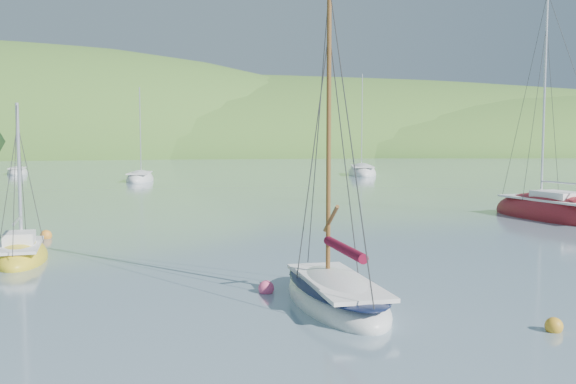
{
  "coord_description": "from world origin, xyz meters",
  "views": [
    {
      "loc": [
        -5.45,
        -15.52,
        4.15
      ],
      "look_at": [
        -1.81,
        8.0,
        2.17
      ],
      "focal_mm": 40.0,
      "sensor_mm": 36.0,
      "label": 1
    }
  ],
  "objects": [
    {
      "name": "ground",
      "position": [
        0.0,
        0.0,
        0.0
      ],
      "size": [
        700.0,
        700.0,
        0.0
      ],
      "primitive_type": "plane",
      "color": "gray",
      "rests_on": "ground"
    },
    {
      "name": "shoreline_hills",
      "position": [
        -9.66,
        172.42,
        0.0
      ],
      "size": [
        690.0,
        135.0,
        56.0
      ],
      "color": "#306D29",
      "rests_on": "ground"
    },
    {
      "name": "daysailer_white",
      "position": [
        -1.83,
        -0.01,
        0.2
      ],
      "size": [
        2.49,
        5.74,
        8.6
      ],
      "rotation": [
        0.0,
        0.0,
        0.08
      ],
      "color": "white",
      "rests_on": "ground"
    },
    {
      "name": "sloop_red",
      "position": [
        13.28,
        14.96,
        0.23
      ],
      "size": [
        4.61,
        9.02,
        12.73
      ],
      "rotation": [
        0.0,
        0.0,
        0.2
      ],
      "color": "maroon",
      "rests_on": "ground"
    },
    {
      "name": "sailboat_yellow",
      "position": [
        -11.2,
        7.31,
        0.16
      ],
      "size": [
        2.37,
        4.65,
        5.91
      ],
      "rotation": [
        0.0,
        0.0,
        0.14
      ],
      "color": "yellow",
      "rests_on": "ground"
    },
    {
      "name": "distant_sloop_a",
      "position": [
        -10.24,
        48.91,
        0.17
      ],
      "size": [
        2.93,
        7.2,
        10.07
      ],
      "rotation": [
        0.0,
        0.0,
        -0.06
      ],
      "color": "white",
      "rests_on": "ground"
    },
    {
      "name": "distant_sloop_b",
      "position": [
        14.24,
        55.99,
        0.21
      ],
      "size": [
        4.85,
        9.31,
        12.64
      ],
      "rotation": [
        0.0,
        0.0,
        -0.2
      ],
      "color": "white",
      "rests_on": "ground"
    },
    {
      "name": "distant_sloop_c",
      "position": [
        -25.45,
        63.89,
        0.16
      ],
      "size": [
        3.13,
        6.51,
        8.92
      ],
      "rotation": [
        0.0,
        0.0,
        0.15
      ],
      "color": "white",
      "rests_on": "ground"
    },
    {
      "name": "mooring_buoys",
      "position": [
        1.0,
        4.48,
        0.12
      ],
      "size": [
        24.69,
        15.68,
        0.5
      ],
      "color": "gold",
      "rests_on": "ground"
    }
  ]
}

